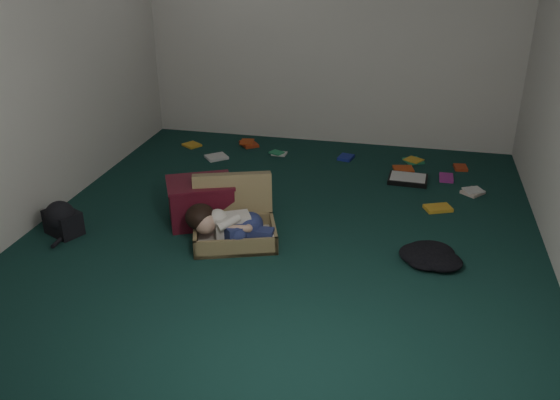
% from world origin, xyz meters
% --- Properties ---
extents(floor, '(4.50, 4.50, 0.00)m').
position_xyz_m(floor, '(0.00, 0.00, 0.00)').
color(floor, '#12352F').
rests_on(floor, ground).
extents(wall_back, '(4.50, 0.00, 4.50)m').
position_xyz_m(wall_back, '(0.00, 2.25, 1.30)').
color(wall_back, white).
rests_on(wall_back, ground).
extents(wall_front, '(4.50, 0.00, 4.50)m').
position_xyz_m(wall_front, '(0.00, -2.25, 1.30)').
color(wall_front, white).
rests_on(wall_front, ground).
extents(wall_left, '(0.00, 4.50, 4.50)m').
position_xyz_m(wall_left, '(-2.00, 0.00, 1.30)').
color(wall_left, white).
rests_on(wall_left, ground).
extents(suitcase, '(0.79, 0.78, 0.46)m').
position_xyz_m(suitcase, '(-0.37, -0.14, 0.14)').
color(suitcase, olive).
rests_on(suitcase, floor).
extents(person, '(0.70, 0.35, 0.29)m').
position_xyz_m(person, '(-0.36, -0.31, 0.18)').
color(person, silver).
rests_on(person, suitcase).
extents(maroon_bin, '(0.65, 0.60, 0.36)m').
position_xyz_m(maroon_bin, '(-0.71, 0.03, 0.18)').
color(maroon_bin, '#5B1221').
rests_on(maroon_bin, floor).
extents(backpack, '(0.44, 0.41, 0.21)m').
position_xyz_m(backpack, '(-1.70, -0.41, 0.11)').
color(backpack, black).
rests_on(backpack, floor).
extents(clothing_pile, '(0.43, 0.36, 0.13)m').
position_xyz_m(clothing_pile, '(1.13, -0.18, 0.06)').
color(clothing_pile, black).
rests_on(clothing_pile, floor).
extents(paper_tray, '(0.38, 0.29, 0.05)m').
position_xyz_m(paper_tray, '(0.93, 1.26, 0.03)').
color(paper_tray, black).
rests_on(paper_tray, floor).
extents(book_scatter, '(3.14, 1.45, 0.02)m').
position_xyz_m(book_scatter, '(0.35, 1.53, 0.01)').
color(book_scatter, gold).
rests_on(book_scatter, floor).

